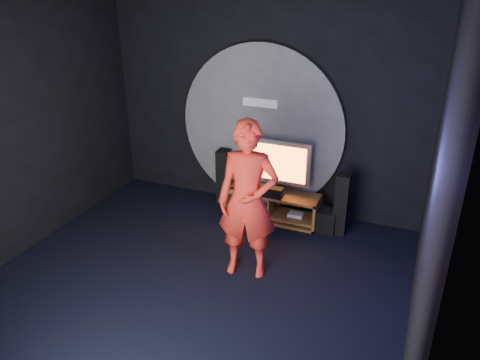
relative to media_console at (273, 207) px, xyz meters
name	(u,v)px	position (x,y,z in m)	size (l,w,h in m)	color
floor	(189,288)	(-0.36, -2.05, -0.19)	(5.00, 5.00, 0.00)	black
back_wall	(263,99)	(-0.36, 0.45, 1.56)	(5.00, 0.04, 3.50)	black
left_wall	(6,126)	(-2.86, -2.05, 1.56)	(0.04, 5.00, 3.50)	black
right_wall	(433,194)	(2.14, -2.05, 1.56)	(0.04, 5.00, 3.50)	black
wall_disc_panel	(261,128)	(-0.36, 0.39, 1.11)	(2.60, 0.11, 2.60)	#515156
media_console	(273,207)	(0.00, 0.00, 0.00)	(1.45, 0.45, 0.45)	brown
tv	(275,164)	(-0.01, 0.07, 0.70)	(1.08, 0.22, 0.81)	#B5B5BD
center_speaker	(270,192)	(-0.01, -0.15, 0.33)	(0.40, 0.15, 0.15)	black
remote	(236,189)	(-0.56, -0.12, 0.27)	(0.18, 0.05, 0.02)	black
tower_speaker_left	(224,177)	(-0.91, 0.18, 0.27)	(0.19, 0.21, 0.94)	black
tower_speaker_right	(341,204)	(1.05, -0.04, 0.27)	(0.19, 0.21, 0.94)	black
subwoofer	(326,220)	(0.84, -0.03, -0.03)	(0.30, 0.30, 0.33)	black
player	(248,201)	(0.15, -1.44, 0.81)	(0.73, 0.48, 2.01)	red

